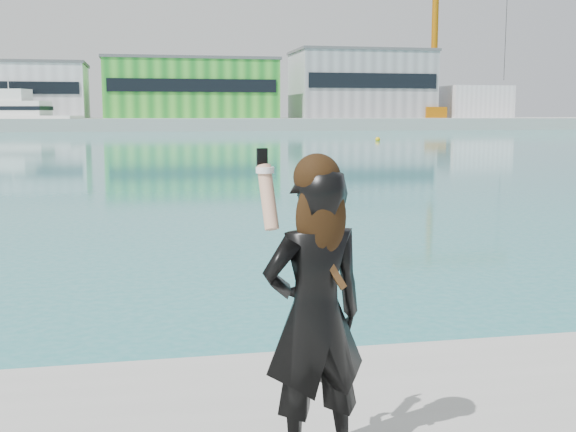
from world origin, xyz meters
name	(u,v)px	position (x,y,z in m)	size (l,w,h in m)	color
far_quay	(146,124)	(0.00, 130.00, 1.00)	(320.00, 40.00, 2.00)	#9E9E99
warehouse_white	(14,90)	(-22.00, 127.98, 6.76)	(24.48, 15.35, 9.50)	silver
warehouse_green	(190,88)	(8.00, 127.98, 7.26)	(30.60, 16.36, 10.50)	#238F29
warehouse_grey_right	(361,84)	(40.00, 127.98, 8.26)	(25.50, 15.35, 12.50)	gray
ancillary_shed	(474,102)	(62.00, 126.00, 5.00)	(12.00, 10.00, 6.00)	silver
dock_crane	(441,46)	(53.20, 122.00, 15.07)	(23.00, 4.00, 24.00)	#C26C0B
flagpole_right	(274,92)	(22.09, 121.00, 6.54)	(1.28, 0.16, 8.00)	silver
motor_yacht	(19,116)	(-19.61, 116.19, 2.43)	(19.12, 11.36, 8.63)	white
buoy_near	(378,141)	(22.42, 65.00, 0.00)	(0.50, 0.50, 0.50)	#E3B40B
woman	(315,307)	(0.07, -0.79, 1.64)	(0.64, 0.48, 1.66)	black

